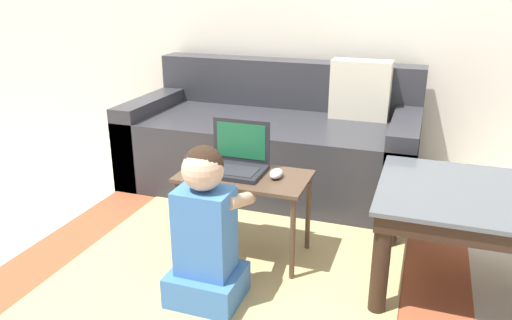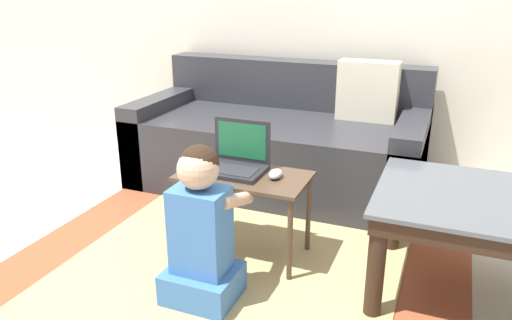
{
  "view_description": "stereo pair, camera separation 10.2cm",
  "coord_description": "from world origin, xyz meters",
  "px_view_note": "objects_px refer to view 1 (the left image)",
  "views": [
    {
      "loc": [
        0.68,
        -1.89,
        1.26
      ],
      "look_at": [
        -0.04,
        0.16,
        0.48
      ],
      "focal_mm": 35.0,
      "sensor_mm": 36.0,
      "label": 1
    },
    {
      "loc": [
        0.77,
        -1.85,
        1.26
      ],
      "look_at": [
        -0.04,
        0.16,
        0.48
      ],
      "focal_mm": 35.0,
      "sensor_mm": 36.0,
      "label": 2
    }
  ],
  "objects_px": {
    "coffee_table": "(491,210)",
    "laptop": "(235,163)",
    "person_seated": "(206,232)",
    "couch": "(274,142)",
    "computer_mouse": "(276,174)",
    "laptop_desk": "(244,186)"
  },
  "relations": [
    {
      "from": "coffee_table",
      "to": "laptop",
      "type": "distance_m",
      "value": 1.11
    },
    {
      "from": "person_seated",
      "to": "couch",
      "type": "bearing_deg",
      "value": 95.44
    },
    {
      "from": "coffee_table",
      "to": "computer_mouse",
      "type": "bearing_deg",
      "value": -178.5
    },
    {
      "from": "coffee_table",
      "to": "laptop",
      "type": "relative_size",
      "value": 3.14
    },
    {
      "from": "person_seated",
      "to": "computer_mouse",
      "type": "bearing_deg",
      "value": 67.83
    },
    {
      "from": "laptop",
      "to": "couch",
      "type": "bearing_deg",
      "value": 95.46
    },
    {
      "from": "laptop_desk",
      "to": "laptop",
      "type": "height_order",
      "value": "laptop"
    },
    {
      "from": "coffee_table",
      "to": "person_seated",
      "type": "relative_size",
      "value": 1.32
    },
    {
      "from": "computer_mouse",
      "to": "person_seated",
      "type": "xyz_separation_m",
      "value": [
        -0.17,
        -0.41,
        -0.12
      ]
    },
    {
      "from": "computer_mouse",
      "to": "laptop",
      "type": "bearing_deg",
      "value": 175.26
    },
    {
      "from": "couch",
      "to": "coffee_table",
      "type": "bearing_deg",
      "value": -36.64
    },
    {
      "from": "couch",
      "to": "computer_mouse",
      "type": "height_order",
      "value": "couch"
    },
    {
      "from": "coffee_table",
      "to": "laptop_desk",
      "type": "distance_m",
      "value": 1.05
    },
    {
      "from": "person_seated",
      "to": "laptop_desk",
      "type": "bearing_deg",
      "value": 87.83
    },
    {
      "from": "laptop_desk",
      "to": "person_seated",
      "type": "xyz_separation_m",
      "value": [
        -0.01,
        -0.4,
        -0.05
      ]
    },
    {
      "from": "coffee_table",
      "to": "couch",
      "type": "bearing_deg",
      "value": 143.36
    },
    {
      "from": "coffee_table",
      "to": "laptop",
      "type": "xyz_separation_m",
      "value": [
        -1.11,
        -0.01,
        0.07
      ]
    },
    {
      "from": "laptop_desk",
      "to": "person_seated",
      "type": "height_order",
      "value": "person_seated"
    },
    {
      "from": "coffee_table",
      "to": "laptop",
      "type": "height_order",
      "value": "laptop"
    },
    {
      "from": "laptop_desk",
      "to": "person_seated",
      "type": "distance_m",
      "value": 0.4
    },
    {
      "from": "couch",
      "to": "laptop",
      "type": "height_order",
      "value": "couch"
    },
    {
      "from": "couch",
      "to": "coffee_table",
      "type": "height_order",
      "value": "couch"
    }
  ]
}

